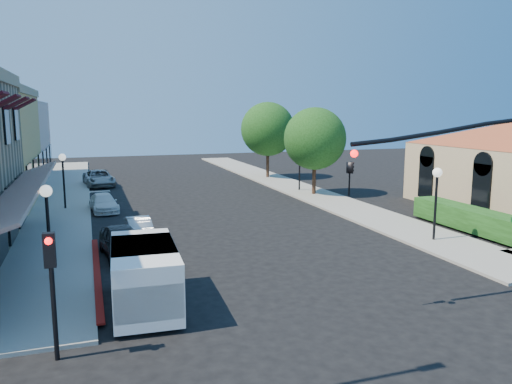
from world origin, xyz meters
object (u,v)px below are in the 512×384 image
object	(u,v)px
secondary_signal	(51,273)
parked_car_b	(139,229)
street_tree_b	(268,129)
signal_mast_arm	(503,176)
lamppost_right_far	(300,156)
lamppost_left_near	(47,208)
lamppost_left_far	(63,167)
parked_car_a	(122,241)
lamppost_right_near	(437,185)
parked_car_d	(99,178)
white_van	(144,273)
street_tree_a	(315,139)
parked_car_c	(104,203)

from	to	relation	value
secondary_signal	parked_car_b	distance (m)	12.16
street_tree_b	signal_mast_arm	bearing A→B (deg)	-95.51
lamppost_right_far	lamppost_left_near	bearing A→B (deg)	-136.74
lamppost_left_far	lamppost_right_far	distance (m)	17.12
secondary_signal	parked_car_a	xyz separation A→B (m)	(2.20, 8.88, -1.65)
street_tree_b	parked_car_b	distance (m)	23.71
secondary_signal	parked_car_b	bearing A→B (deg)	74.57
parked_car_b	lamppost_right_near	bearing A→B (deg)	-23.97
lamppost_right_near	parked_car_d	world-z (taller)	lamppost_right_near
lamppost_right_far	white_van	bearing A→B (deg)	-125.25
street_tree_a	signal_mast_arm	bearing A→B (deg)	-98.17
parked_car_c	parked_car_d	world-z (taller)	parked_car_d
lamppost_left_far	signal_mast_arm	bearing A→B (deg)	-55.00
lamppost_left_far	street_tree_b	bearing A→B (deg)	30.03
lamppost_left_near	parked_car_a	distance (m)	4.10
parked_car_a	parked_car_c	distance (m)	10.44
lamppost_right_far	parked_car_c	xyz separation A→B (m)	(-14.70, -3.28, -2.19)
signal_mast_arm	parked_car_a	bearing A→B (deg)	142.97
street_tree_b	parked_car_a	world-z (taller)	street_tree_b
lamppost_right_far	white_van	world-z (taller)	lamppost_right_far
parked_car_d	parked_car_c	bearing A→B (deg)	-96.27
parked_car_b	white_van	bearing A→B (deg)	-97.92
parked_car_a	lamppost_left_far	bearing A→B (deg)	95.94
signal_mast_arm	lamppost_right_near	world-z (taller)	signal_mast_arm
street_tree_b	lamppost_left_near	size ratio (longest dim) A/B	1.97
street_tree_a	parked_car_a	size ratio (longest dim) A/B	1.65
parked_car_a	street_tree_a	bearing A→B (deg)	31.69
street_tree_a	parked_car_c	distance (m)	15.49
signal_mast_arm	parked_car_c	bearing A→B (deg)	122.09
signal_mast_arm	parked_car_c	distance (m)	22.97
secondary_signal	parked_car_b	size ratio (longest dim) A/B	1.03
signal_mast_arm	lamppost_right_far	size ratio (longest dim) A/B	2.24
lamppost_left_near	lamppost_left_far	world-z (taller)	same
street_tree_b	lamppost_left_near	distance (m)	29.64
secondary_signal	parked_car_b	xyz separation A→B (m)	(3.20, 11.59, -1.79)
secondary_signal	parked_car_d	bearing A→B (deg)	86.63
signal_mast_arm	parked_car_b	size ratio (longest dim) A/B	2.49
lamppost_left_far	white_van	world-z (taller)	lamppost_left_far
parked_car_c	parked_car_b	bearing A→B (deg)	-85.11
white_van	parked_car_c	xyz separation A→B (m)	(-0.70, 16.53, -0.62)
parked_car_b	signal_mast_arm	bearing A→B (deg)	-50.56
lamppost_right_far	street_tree_b	bearing A→B (deg)	87.85
street_tree_b	signal_mast_arm	size ratio (longest dim) A/B	0.88
lamppost_right_near	signal_mast_arm	bearing A→B (deg)	-112.12
signal_mast_arm	lamppost_right_near	bearing A→B (deg)	67.88
signal_mast_arm	lamppost_left_far	xyz separation A→B (m)	(-14.36, 20.50, -1.35)
secondary_signal	parked_car_d	size ratio (longest dim) A/B	0.70
lamppost_left_near	parked_car_a	size ratio (longest dim) A/B	0.91
lamppost_left_near	parked_car_d	distance (m)	24.20
signal_mast_arm	parked_car_b	bearing A→B (deg)	132.81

